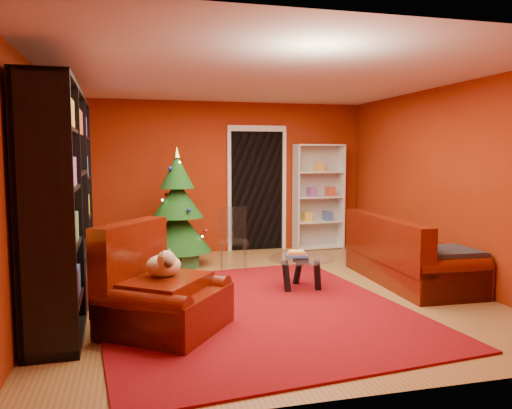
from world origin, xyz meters
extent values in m
cube|color=olive|center=(0.00, 0.00, -0.03)|extent=(5.00, 5.50, 0.05)
cube|color=silver|center=(0.00, 0.00, 2.62)|extent=(5.00, 5.50, 0.05)
cube|color=maroon|center=(0.00, 2.77, 1.30)|extent=(5.00, 0.05, 2.60)
cube|color=maroon|center=(-2.52, 0.00, 1.30)|extent=(0.05, 5.50, 2.60)
cube|color=maroon|center=(2.52, 0.00, 1.30)|extent=(0.05, 5.50, 2.60)
cube|color=maroon|center=(-0.31, -0.66, 0.01)|extent=(3.58, 4.05, 0.02)
cube|color=#275F33|center=(-0.78, 1.58, 0.14)|extent=(0.35, 0.35, 0.28)
cube|color=#AB261C|center=(-0.62, 2.59, 0.12)|extent=(0.25, 0.25, 0.24)
camera|label=1|loc=(-1.55, -5.80, 1.68)|focal=35.00mm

